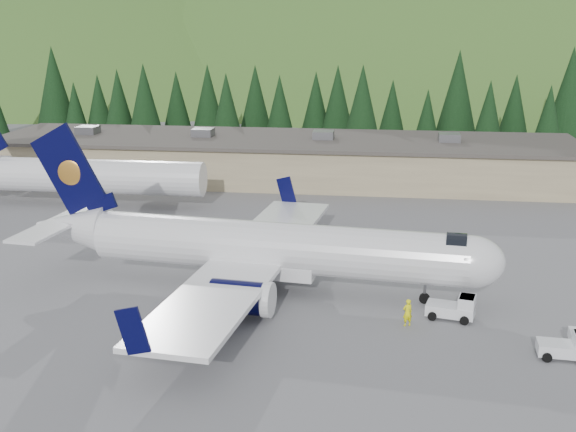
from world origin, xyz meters
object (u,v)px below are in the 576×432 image
Objects in this scene: baggage_tug_a at (455,308)px; terminal_building at (283,158)px; second_airliner at (75,175)px; baggage_tug_d at (569,347)px; ramp_worker at (407,312)px; airliner at (263,248)px.

terminal_building is at bearing 125.38° from baggage_tug_a.
second_airliner is 45.32m from baggage_tug_a.
ramp_worker is (-9.22, 3.41, 0.20)m from baggage_tug_d.
terminal_building is at bearing 102.13° from airliner.
second_airliner reaches higher than baggage_tug_a.
airliner is 1.29× the size of second_airliner.
baggage_tug_a is 0.05× the size of terminal_building.
ramp_worker reaches higher than baggage_tug_d.
baggage_tug_d is 9.83m from ramp_worker.
second_airliner is at bearing 143.64° from airliner.
airliner is at bearing -42.49° from second_airliner.
ramp_worker is (-3.14, -1.59, 0.17)m from baggage_tug_a.
terminal_building is (-3.98, 37.89, -0.50)m from airliner.
second_airliner is 53.16m from baggage_tug_d.
airliner is at bearing -53.72° from ramp_worker.
baggage_tug_a is 3.52m from ramp_worker.
baggage_tug_a is at bearing -9.17° from airliner.
second_airliner is (-23.90, 21.89, 0.20)m from airliner.
baggage_tug_d is at bearing 133.06° from ramp_worker.
airliner is 14.13m from baggage_tug_a.
terminal_building is 23.12× the size of baggage_tug_d.
terminal_building is 45.49m from ramp_worker.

